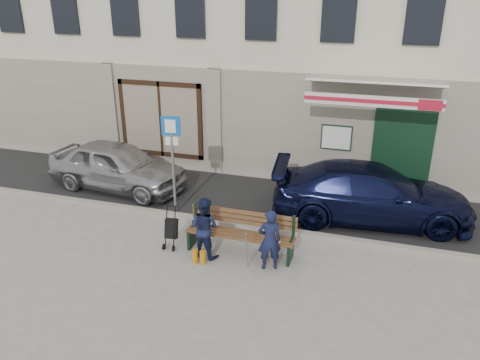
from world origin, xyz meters
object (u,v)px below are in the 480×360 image
at_px(parking_sign, 172,150).
at_px(stroller, 171,229).
at_px(man, 270,240).
at_px(car_navy, 372,193).
at_px(woman, 204,227).
at_px(car_silver, 117,166).
at_px(bench, 238,234).

height_order(parking_sign, stroller, parking_sign).
relative_size(parking_sign, stroller, 2.67).
height_order(parking_sign, man, parking_sign).
xyz_separation_m(car_navy, woman, (-3.33, -2.83, -0.03)).
bearing_deg(stroller, car_silver, 131.51).
bearing_deg(parking_sign, bench, -41.80).
distance_m(parking_sign, stroller, 2.13).
height_order(car_navy, man, car_navy).
height_order(car_silver, stroller, car_silver).
bearing_deg(bench, parking_sign, 147.02).
bearing_deg(car_silver, car_navy, -83.04).
relative_size(woman, stroller, 1.41).
xyz_separation_m(man, stroller, (-2.30, 0.21, -0.24)).
xyz_separation_m(car_silver, car_navy, (7.06, 0.11, 0.01)).
relative_size(bench, man, 1.80).
distance_m(woman, stroller, 0.90).
distance_m(car_silver, woman, 4.61).
bearing_deg(car_silver, woman, -120.04).
bearing_deg(stroller, bench, 0.96).
distance_m(car_navy, woman, 4.37).
bearing_deg(stroller, woman, -15.24).
relative_size(car_silver, car_navy, 0.84).
height_order(man, woman, woman).
height_order(car_silver, woman, car_silver).
xyz_separation_m(car_navy, stroller, (-4.18, -2.70, -0.28)).
relative_size(car_silver, woman, 2.99).
bearing_deg(bench, car_silver, 151.43).
xyz_separation_m(parking_sign, man, (2.93, -1.79, -1.05)).
height_order(car_silver, car_navy, car_navy).
distance_m(parking_sign, woman, 2.48).
bearing_deg(man, parking_sign, -54.20).
bearing_deg(car_navy, man, 140.51).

